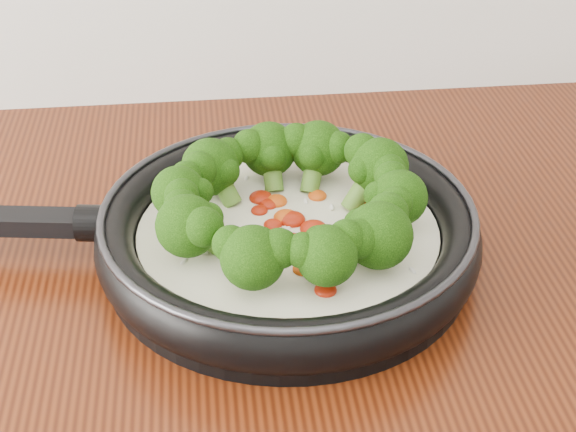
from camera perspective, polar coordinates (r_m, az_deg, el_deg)
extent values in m
cylinder|color=black|center=(0.79, 0.00, -2.65)|extent=(0.38, 0.38, 0.01)
torus|color=black|center=(0.78, 0.00, -1.10)|extent=(0.40, 0.40, 0.04)
torus|color=#2D2D33|center=(0.76, 0.00, 0.37)|extent=(0.39, 0.39, 0.01)
cylinder|color=black|center=(0.80, -12.81, -0.48)|extent=(0.04, 0.04, 0.03)
cylinder|color=white|center=(0.78, 0.00, -1.56)|extent=(0.31, 0.31, 0.02)
ellipsoid|color=#A61B08|center=(0.79, 0.28, -0.25)|extent=(0.04, 0.04, 0.01)
ellipsoid|color=#A61B08|center=(0.76, -1.56, -1.72)|extent=(0.03, 0.03, 0.01)
ellipsoid|color=#DD4D0E|center=(0.72, 2.29, -3.50)|extent=(0.03, 0.03, 0.01)
ellipsoid|color=#A61B08|center=(0.81, 4.73, 0.83)|extent=(0.03, 0.03, 0.01)
ellipsoid|color=#A61B08|center=(0.79, 5.09, -0.36)|extent=(0.03, 0.03, 0.01)
ellipsoid|color=#DD4D0E|center=(0.74, 0.43, -2.57)|extent=(0.02, 0.02, 0.01)
ellipsoid|color=#A61B08|center=(0.82, -1.84, 1.23)|extent=(0.03, 0.03, 0.01)
ellipsoid|color=#A61B08|center=(0.80, -1.93, 0.37)|extent=(0.02, 0.02, 0.01)
ellipsoid|color=#DD4D0E|center=(0.72, 1.02, -3.58)|extent=(0.02, 0.02, 0.01)
ellipsoid|color=#A61B08|center=(0.76, 0.28, -1.73)|extent=(0.03, 0.03, 0.01)
ellipsoid|color=#A61B08|center=(0.78, -6.87, -0.73)|extent=(0.03, 0.03, 0.01)
ellipsoid|color=#DD4D0E|center=(0.81, -0.78, 1.00)|extent=(0.02, 0.02, 0.01)
ellipsoid|color=#A61B08|center=(0.81, -1.29, 0.79)|extent=(0.02, 0.02, 0.01)
ellipsoid|color=#A61B08|center=(0.70, 2.54, -4.98)|extent=(0.03, 0.03, 0.01)
ellipsoid|color=#DD4D0E|center=(0.82, 1.99, 1.36)|extent=(0.02, 0.02, 0.01)
ellipsoid|color=#A61B08|center=(0.75, -0.95, -2.25)|extent=(0.02, 0.02, 0.01)
ellipsoid|color=#A61B08|center=(0.77, 1.73, -0.87)|extent=(0.03, 0.03, 0.01)
ellipsoid|color=#DD4D0E|center=(0.80, 4.83, 0.46)|extent=(0.02, 0.02, 0.01)
ellipsoid|color=#A61B08|center=(0.76, -3.23, -1.74)|extent=(0.03, 0.03, 0.01)
ellipsoid|color=#A61B08|center=(0.78, -1.02, -0.59)|extent=(0.02, 0.02, 0.01)
ellipsoid|color=#DD4D0E|center=(0.79, -0.13, -0.10)|extent=(0.03, 0.03, 0.01)
ellipsoid|color=white|center=(0.86, -5.19, 2.68)|extent=(0.01, 0.01, 0.00)
ellipsoid|color=white|center=(0.73, 2.95, -3.17)|extent=(0.01, 0.01, 0.00)
ellipsoid|color=white|center=(0.74, -0.45, -2.94)|extent=(0.01, 0.01, 0.00)
ellipsoid|color=white|center=(0.77, -0.32, -1.18)|extent=(0.01, 0.01, 0.00)
ellipsoid|color=white|center=(0.80, -0.23, 0.34)|extent=(0.01, 0.01, 0.00)
ellipsoid|color=white|center=(0.76, 0.62, -1.26)|extent=(0.01, 0.01, 0.00)
ellipsoid|color=white|center=(0.81, 1.20, 1.00)|extent=(0.00, 0.01, 0.00)
ellipsoid|color=white|center=(0.78, -0.14, -0.71)|extent=(0.01, 0.01, 0.00)
ellipsoid|color=white|center=(0.77, -0.82, -0.86)|extent=(0.01, 0.01, 0.00)
ellipsoid|color=white|center=(0.80, 2.95, 0.60)|extent=(0.01, 0.01, 0.00)
ellipsoid|color=white|center=(0.78, 0.59, -0.37)|extent=(0.00, 0.01, 0.00)
ellipsoid|color=white|center=(0.73, -1.93, -3.14)|extent=(0.01, 0.01, 0.00)
ellipsoid|color=white|center=(0.78, -5.91, -0.63)|extent=(0.01, 0.01, 0.00)
ellipsoid|color=white|center=(0.73, 8.34, -3.64)|extent=(0.01, 0.01, 0.00)
ellipsoid|color=white|center=(0.74, -7.00, -3.07)|extent=(0.01, 0.01, 0.00)
ellipsoid|color=white|center=(0.74, -5.74, -2.46)|extent=(0.01, 0.01, 0.00)
ellipsoid|color=white|center=(0.77, 0.00, -0.87)|extent=(0.01, 0.01, 0.00)
ellipsoid|color=white|center=(0.78, 5.23, -0.71)|extent=(0.01, 0.01, 0.00)
ellipsoid|color=white|center=(0.73, 6.74, -3.30)|extent=(0.01, 0.01, 0.00)
ellipsoid|color=white|center=(0.85, -2.80, 2.52)|extent=(0.01, 0.01, 0.00)
ellipsoid|color=white|center=(0.88, 0.03, 3.64)|extent=(0.01, 0.01, 0.00)
ellipsoid|color=white|center=(0.76, -2.64, -1.71)|extent=(0.01, 0.01, 0.00)
cylinder|color=olive|center=(0.77, 5.87, -0.01)|extent=(0.04, 0.02, 0.04)
sphere|color=black|center=(0.76, 7.49, 1.23)|extent=(0.06, 0.06, 0.05)
sphere|color=black|center=(0.77, 6.97, 2.53)|extent=(0.04, 0.04, 0.03)
sphere|color=black|center=(0.74, 7.28, 0.90)|extent=(0.03, 0.03, 0.03)
sphere|color=black|center=(0.76, 6.04, 1.41)|extent=(0.03, 0.03, 0.03)
cylinder|color=olive|center=(0.80, 4.88, 1.69)|extent=(0.04, 0.03, 0.04)
sphere|color=black|center=(0.80, 6.16, 3.32)|extent=(0.06, 0.06, 0.06)
sphere|color=black|center=(0.81, 4.98, 4.36)|extent=(0.04, 0.04, 0.03)
sphere|color=black|center=(0.78, 6.80, 3.00)|extent=(0.04, 0.04, 0.03)
sphere|color=black|center=(0.79, 5.03, 3.11)|extent=(0.03, 0.03, 0.03)
cylinder|color=olive|center=(0.83, 1.65, 2.82)|extent=(0.03, 0.04, 0.04)
sphere|color=black|center=(0.84, 2.05, 4.57)|extent=(0.06, 0.06, 0.06)
sphere|color=black|center=(0.83, 0.57, 5.10)|extent=(0.04, 0.04, 0.03)
sphere|color=black|center=(0.83, 3.35, 4.61)|extent=(0.04, 0.04, 0.03)
sphere|color=black|center=(0.82, 1.67, 4.09)|extent=(0.03, 0.03, 0.03)
cylinder|color=olive|center=(0.83, -1.04, 2.83)|extent=(0.02, 0.04, 0.04)
sphere|color=black|center=(0.84, -1.28, 4.51)|extent=(0.06, 0.06, 0.05)
sphere|color=black|center=(0.83, -2.61, 4.70)|extent=(0.04, 0.04, 0.03)
sphere|color=black|center=(0.84, 0.15, 4.90)|extent=(0.04, 0.04, 0.03)
sphere|color=black|center=(0.82, -1.04, 4.02)|extent=(0.03, 0.03, 0.03)
cylinder|color=olive|center=(0.81, -4.23, 1.83)|extent=(0.04, 0.04, 0.04)
sphere|color=black|center=(0.81, -5.24, 3.30)|extent=(0.06, 0.06, 0.06)
sphere|color=black|center=(0.79, -5.96, 3.12)|extent=(0.04, 0.04, 0.03)
sphere|color=black|center=(0.82, -4.05, 4.17)|extent=(0.04, 0.04, 0.03)
sphere|color=black|center=(0.80, -4.24, 3.02)|extent=(0.03, 0.03, 0.03)
cylinder|color=olive|center=(0.77, -5.79, 0.27)|extent=(0.04, 0.02, 0.04)
sphere|color=black|center=(0.77, -7.35, 1.54)|extent=(0.06, 0.06, 0.05)
sphere|color=black|center=(0.75, -7.13, 1.36)|extent=(0.04, 0.04, 0.03)
sphere|color=black|center=(0.78, -6.86, 2.65)|extent=(0.03, 0.03, 0.03)
sphere|color=black|center=(0.76, -5.93, 1.65)|extent=(0.03, 0.03, 0.02)
cylinder|color=olive|center=(0.74, -5.28, -1.51)|extent=(0.04, 0.03, 0.04)
sphere|color=black|center=(0.72, -6.78, -0.67)|extent=(0.06, 0.06, 0.05)
sphere|color=black|center=(0.70, -5.68, -0.74)|extent=(0.04, 0.04, 0.03)
sphere|color=black|center=(0.73, -7.15, 0.61)|extent=(0.04, 0.04, 0.03)
sphere|color=black|center=(0.73, -5.40, -0.11)|extent=(0.03, 0.03, 0.03)
cylinder|color=olive|center=(0.71, -1.83, -3.18)|extent=(0.03, 0.04, 0.04)
sphere|color=black|center=(0.68, -2.38, -2.81)|extent=(0.06, 0.06, 0.05)
sphere|color=black|center=(0.67, -0.61, -2.20)|extent=(0.04, 0.04, 0.03)
sphere|color=black|center=(0.69, -3.86, -1.89)|extent=(0.04, 0.04, 0.03)
sphere|color=black|center=(0.69, -1.86, -1.78)|extent=(0.03, 0.03, 0.03)
cylinder|color=olive|center=(0.70, 2.00, -3.11)|extent=(0.03, 0.04, 0.04)
sphere|color=black|center=(0.68, 2.63, -2.68)|extent=(0.06, 0.06, 0.05)
sphere|color=black|center=(0.68, 3.94, -1.50)|extent=(0.04, 0.04, 0.03)
sphere|color=black|center=(0.67, 1.00, -2.32)|extent=(0.03, 0.03, 0.03)
sphere|color=black|center=(0.69, 2.07, -1.65)|extent=(0.03, 0.03, 0.03)
cylinder|color=olive|center=(0.73, 4.73, -2.01)|extent=(0.04, 0.04, 0.04)
sphere|color=black|center=(0.71, 6.12, -1.30)|extent=(0.07, 0.07, 0.06)
sphere|color=black|center=(0.72, 6.71, 0.19)|extent=(0.04, 0.04, 0.04)
sphere|color=black|center=(0.69, 4.84, -1.50)|extent=(0.04, 0.04, 0.03)
sphere|color=black|center=(0.72, 4.85, -0.60)|extent=(0.03, 0.03, 0.03)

